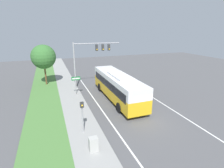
{
  "coord_description": "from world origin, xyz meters",
  "views": [
    {
      "loc": [
        -8.47,
        -13.92,
        8.31
      ],
      "look_at": [
        -1.18,
        5.97,
        1.69
      ],
      "focal_mm": 28.0,
      "sensor_mm": 36.0,
      "label": 1
    }
  ],
  "objects_px": {
    "signal_gantry": "(90,54)",
    "street_sign": "(76,82)",
    "utility_cabinet": "(93,144)",
    "pedestrian_signal": "(82,112)",
    "bus": "(117,85)"
  },
  "relations": [
    {
      "from": "signal_gantry",
      "to": "street_sign",
      "type": "bearing_deg",
      "value": -133.64
    },
    {
      "from": "utility_cabinet",
      "to": "pedestrian_signal",
      "type": "bearing_deg",
      "value": 94.78
    },
    {
      "from": "bus",
      "to": "pedestrian_signal",
      "type": "relative_size",
      "value": 4.16
    },
    {
      "from": "bus",
      "to": "street_sign",
      "type": "relative_size",
      "value": 4.47
    },
    {
      "from": "street_sign",
      "to": "pedestrian_signal",
      "type": "bearing_deg",
      "value": -95.58
    },
    {
      "from": "pedestrian_signal",
      "to": "signal_gantry",
      "type": "bearing_deg",
      "value": 73.06
    },
    {
      "from": "signal_gantry",
      "to": "utility_cabinet",
      "type": "relative_size",
      "value": 6.7
    },
    {
      "from": "signal_gantry",
      "to": "street_sign",
      "type": "distance_m",
      "value": 5.04
    },
    {
      "from": "street_sign",
      "to": "bus",
      "type": "bearing_deg",
      "value": -32.98
    },
    {
      "from": "bus",
      "to": "utility_cabinet",
      "type": "xyz_separation_m",
      "value": [
        -5.27,
        -8.65,
        -1.2
      ]
    },
    {
      "from": "pedestrian_signal",
      "to": "street_sign",
      "type": "distance_m",
      "value": 9.07
    },
    {
      "from": "signal_gantry",
      "to": "pedestrian_signal",
      "type": "bearing_deg",
      "value": -106.94
    },
    {
      "from": "signal_gantry",
      "to": "pedestrian_signal",
      "type": "height_order",
      "value": "signal_gantry"
    },
    {
      "from": "bus",
      "to": "utility_cabinet",
      "type": "height_order",
      "value": "bus"
    },
    {
      "from": "street_sign",
      "to": "utility_cabinet",
      "type": "bearing_deg",
      "value": -93.26
    }
  ]
}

